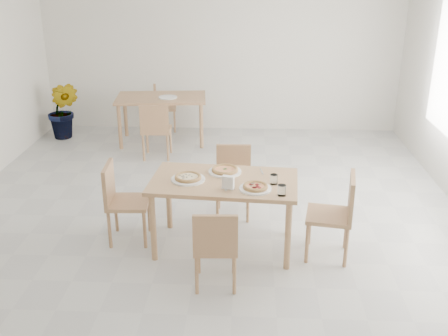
{
  "coord_description": "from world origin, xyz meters",
  "views": [
    {
      "loc": [
        0.49,
        -5.35,
        2.77
      ],
      "look_at": [
        0.25,
        -0.6,
        0.88
      ],
      "focal_mm": 42.0,
      "sensor_mm": 36.0,
      "label": 1
    }
  ],
  "objects_px": {
    "plate_margherita": "(225,172)",
    "tumbler_b": "(274,179)",
    "chair_back_s": "(156,127)",
    "napkin_holder": "(228,183)",
    "plate_pepperoni": "(255,189)",
    "chair_east": "(338,210)",
    "chair_back_n": "(165,103)",
    "chair_south": "(216,244)",
    "pizza_margherita": "(225,170)",
    "tumbler_a": "(282,190)",
    "plate_mushroom": "(188,179)",
    "main_table": "(224,188)",
    "pizza_pepperoni": "(255,186)",
    "chair_west": "(120,197)",
    "chair_north": "(233,175)",
    "pizza_mushroom": "(188,177)",
    "potted_plant": "(63,110)",
    "second_table": "(161,102)",
    "plate_empty": "(168,97)"
  },
  "relations": [
    {
      "from": "chair_east",
      "to": "plate_pepperoni",
      "type": "relative_size",
      "value": 2.85
    },
    {
      "from": "plate_margherita",
      "to": "tumbler_b",
      "type": "xyz_separation_m",
      "value": [
        0.49,
        -0.27,
        0.04
      ]
    },
    {
      "from": "plate_pepperoni",
      "to": "pizza_mushroom",
      "type": "height_order",
      "value": "pizza_mushroom"
    },
    {
      "from": "second_table",
      "to": "main_table",
      "type": "bearing_deg",
      "value": -75.91
    },
    {
      "from": "main_table",
      "to": "pizza_pepperoni",
      "type": "xyz_separation_m",
      "value": [
        0.31,
        -0.22,
        0.12
      ]
    },
    {
      "from": "plate_mushroom",
      "to": "plate_empty",
      "type": "height_order",
      "value": "same"
    },
    {
      "from": "napkin_holder",
      "to": "chair_back_n",
      "type": "relative_size",
      "value": 0.17
    },
    {
      "from": "chair_back_s",
      "to": "napkin_holder",
      "type": "bearing_deg",
      "value": 111.32
    },
    {
      "from": "chair_east",
      "to": "plate_empty",
      "type": "relative_size",
      "value": 3.02
    },
    {
      "from": "chair_east",
      "to": "plate_empty",
      "type": "height_order",
      "value": "chair_east"
    },
    {
      "from": "chair_north",
      "to": "plate_mushroom",
      "type": "height_order",
      "value": "chair_north"
    },
    {
      "from": "main_table",
      "to": "chair_north",
      "type": "height_order",
      "value": "chair_north"
    },
    {
      "from": "main_table",
      "to": "napkin_holder",
      "type": "height_order",
      "value": "napkin_holder"
    },
    {
      "from": "chair_back_s",
      "to": "main_table",
      "type": "bearing_deg",
      "value": 112.23
    },
    {
      "from": "plate_pepperoni",
      "to": "chair_back_n",
      "type": "relative_size",
      "value": 0.39
    },
    {
      "from": "second_table",
      "to": "chair_back_s",
      "type": "distance_m",
      "value": 0.82
    },
    {
      "from": "second_table",
      "to": "plate_margherita",
      "type": "bearing_deg",
      "value": -74.81
    },
    {
      "from": "pizza_mushroom",
      "to": "potted_plant",
      "type": "xyz_separation_m",
      "value": [
        -2.46,
        3.45,
        -0.31
      ]
    },
    {
      "from": "plate_empty",
      "to": "tumbler_a",
      "type": "bearing_deg",
      "value": -65.98
    },
    {
      "from": "main_table",
      "to": "plate_margherita",
      "type": "bearing_deg",
      "value": 94.52
    },
    {
      "from": "second_table",
      "to": "plate_empty",
      "type": "xyz_separation_m",
      "value": [
        0.12,
        -0.07,
        0.1
      ]
    },
    {
      "from": "chair_south",
      "to": "napkin_holder",
      "type": "xyz_separation_m",
      "value": [
        0.09,
        0.51,
        0.36
      ]
    },
    {
      "from": "chair_back_n",
      "to": "tumbler_a",
      "type": "bearing_deg",
      "value": -73.84
    },
    {
      "from": "plate_margherita",
      "to": "tumbler_b",
      "type": "distance_m",
      "value": 0.56
    },
    {
      "from": "potted_plant",
      "to": "pizza_pepperoni",
      "type": "bearing_deg",
      "value": -49.43
    },
    {
      "from": "plate_pepperoni",
      "to": "pizza_pepperoni",
      "type": "bearing_deg",
      "value": -71.57
    },
    {
      "from": "potted_plant",
      "to": "chair_west",
      "type": "bearing_deg",
      "value": -62.47
    },
    {
      "from": "plate_pepperoni",
      "to": "second_table",
      "type": "height_order",
      "value": "plate_pepperoni"
    },
    {
      "from": "plate_pepperoni",
      "to": "pizza_margherita",
      "type": "height_order",
      "value": "pizza_margherita"
    },
    {
      "from": "tumbler_a",
      "to": "plate_mushroom",
      "type": "bearing_deg",
      "value": 160.73
    },
    {
      "from": "plate_margherita",
      "to": "tumbler_a",
      "type": "distance_m",
      "value": 0.77
    },
    {
      "from": "chair_east",
      "to": "plate_pepperoni",
      "type": "xyz_separation_m",
      "value": [
        -0.81,
        -0.09,
        0.25
      ]
    },
    {
      "from": "chair_west",
      "to": "plate_mushroom",
      "type": "height_order",
      "value": "chair_west"
    },
    {
      "from": "pizza_pepperoni",
      "to": "potted_plant",
      "type": "distance_m",
      "value": 4.81
    },
    {
      "from": "chair_back_s",
      "to": "second_table",
      "type": "bearing_deg",
      "value": -89.09
    },
    {
      "from": "pizza_margherita",
      "to": "pizza_mushroom",
      "type": "bearing_deg",
      "value": -148.66
    },
    {
      "from": "chair_west",
      "to": "chair_back_n",
      "type": "xyz_separation_m",
      "value": [
        -0.15,
        3.94,
        -0.04
      ]
    },
    {
      "from": "second_table",
      "to": "potted_plant",
      "type": "xyz_separation_m",
      "value": [
        -1.64,
        0.1,
        -0.19
      ]
    },
    {
      "from": "chair_west",
      "to": "pizza_mushroom",
      "type": "height_order",
      "value": "chair_west"
    },
    {
      "from": "chair_south",
      "to": "plate_margherita",
      "type": "height_order",
      "value": "chair_south"
    },
    {
      "from": "chair_south",
      "to": "pizza_margherita",
      "type": "distance_m",
      "value": 0.99
    },
    {
      "from": "plate_pepperoni",
      "to": "chair_back_s",
      "type": "bearing_deg",
      "value": 117.66
    },
    {
      "from": "second_table",
      "to": "plate_empty",
      "type": "bearing_deg",
      "value": -34.88
    },
    {
      "from": "pizza_margherita",
      "to": "tumbler_a",
      "type": "height_order",
      "value": "tumbler_a"
    },
    {
      "from": "chair_west",
      "to": "chair_back_n",
      "type": "distance_m",
      "value": 3.94
    },
    {
      "from": "plate_pepperoni",
      "to": "chair_east",
      "type": "bearing_deg",
      "value": 6.15
    },
    {
      "from": "chair_south",
      "to": "chair_west",
      "type": "xyz_separation_m",
      "value": [
        -1.04,
        0.84,
        0.04
      ]
    },
    {
      "from": "chair_west",
      "to": "chair_east",
      "type": "distance_m",
      "value": 2.21
    },
    {
      "from": "main_table",
      "to": "plate_pepperoni",
      "type": "height_order",
      "value": "plate_pepperoni"
    },
    {
      "from": "chair_west",
      "to": "tumbler_a",
      "type": "relative_size",
      "value": 8.34
    }
  ]
}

